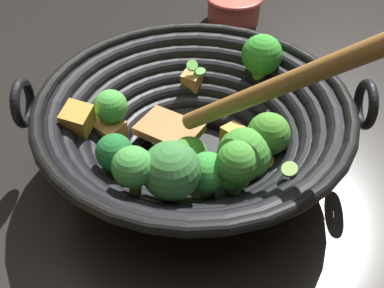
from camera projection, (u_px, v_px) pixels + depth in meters
The scene contains 3 objects.
ground_plane at pixel (194, 168), 0.54m from camera, with size 4.00×4.00×0.00m, color black.
wok at pixel (195, 127), 0.49m from camera, with size 0.37×0.34×0.24m.
prep_bowl at pixel (234, 7), 0.80m from camera, with size 0.10×0.10×0.05m.
Camera 1 is at (-0.06, -0.37, 0.39)m, focal length 42.32 mm.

